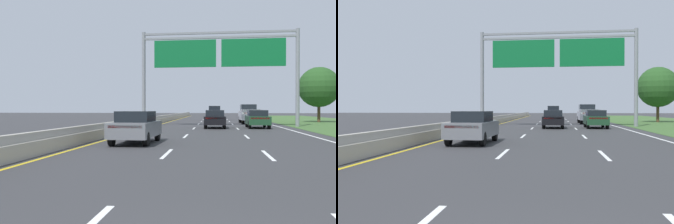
{
  "view_description": "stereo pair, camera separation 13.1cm",
  "coord_description": "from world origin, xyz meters",
  "views": [
    {
      "loc": [
        -0.06,
        -3.17,
        1.69
      ],
      "look_at": [
        -3.69,
        25.21,
        1.44
      ],
      "focal_mm": 39.32,
      "sensor_mm": 36.0,
      "label": 1
    },
    {
      "loc": [
        0.06,
        -3.15,
        1.69
      ],
      "look_at": [
        -3.69,
        25.21,
        1.44
      ],
      "focal_mm": 39.32,
      "sensor_mm": 36.0,
      "label": 2
    }
  ],
  "objects": [
    {
      "name": "car_navy_centre_lane_suv",
      "position": [
        -0.15,
        52.07,
        1.1
      ],
      "size": [
        2.02,
        4.75,
        2.11
      ],
      "rotation": [
        0.0,
        0.0,
        1.6
      ],
      "color": "#161E47",
      "rests_on": "ground"
    },
    {
      "name": "car_grey_left_lane_sedan",
      "position": [
        -3.89,
        14.5,
        0.82
      ],
      "size": [
        1.89,
        4.43,
        1.57
      ],
      "rotation": [
        0.0,
        0.0,
        1.55
      ],
      "color": "slate",
      "rests_on": "ground"
    },
    {
      "name": "overhead_sign_gantry",
      "position": [
        0.3,
        32.53,
        6.6
      ],
      "size": [
        15.06,
        0.42,
        9.25
      ],
      "color": "gray",
      "rests_on": "ground"
    },
    {
      "name": "ground_plane",
      "position": [
        0.0,
        35.0,
        0.0
      ],
      "size": [
        220.0,
        220.0,
        0.0
      ],
      "primitive_type": "plane",
      "color": "#333335"
    },
    {
      "name": "car_darkgreen_right_lane_sedan",
      "position": [
        3.65,
        29.89,
        0.82
      ],
      "size": [
        1.83,
        4.41,
        1.57
      ],
      "rotation": [
        0.0,
        0.0,
        1.57
      ],
      "color": "#193D23",
      "rests_on": "ground"
    },
    {
      "name": "roadside_tree_far",
      "position": [
        12.85,
        44.79,
        4.4
      ],
      "size": [
        5.03,
        5.03,
        6.92
      ],
      "color": "#4C3823",
      "rests_on": "ground"
    },
    {
      "name": "pickup_truck_white",
      "position": [
        3.83,
        39.96,
        1.07
      ],
      "size": [
        2.08,
        5.43,
        2.2
      ],
      "rotation": [
        0.0,
        0.0,
        1.59
      ],
      "color": "silver",
      "rests_on": "ground"
    },
    {
      "name": "lane_striping",
      "position": [
        0.0,
        34.54,
        0.0
      ],
      "size": [
        11.96,
        106.0,
        0.01
      ],
      "color": "white",
      "rests_on": "ground"
    },
    {
      "name": "median_barrier_concrete",
      "position": [
        -6.6,
        35.0,
        0.35
      ],
      "size": [
        0.6,
        110.0,
        0.85
      ],
      "color": "#A8A399",
      "rests_on": "ground"
    },
    {
      "name": "car_black_centre_lane_sedan",
      "position": [
        -0.06,
        29.36,
        0.82
      ],
      "size": [
        1.83,
        4.4,
        1.57
      ],
      "rotation": [
        0.0,
        0.0,
        1.57
      ],
      "color": "black",
      "rests_on": "ground"
    }
  ]
}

